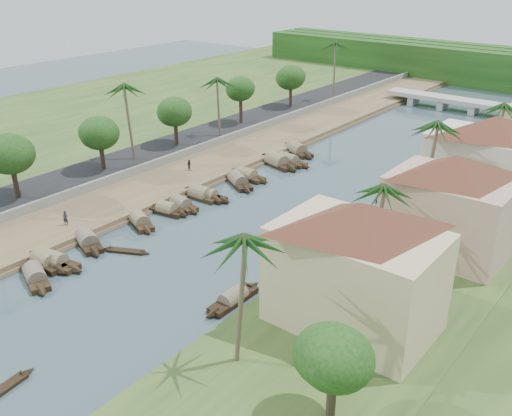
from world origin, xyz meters
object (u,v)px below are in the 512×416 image
Objects in this scene: person_near at (65,218)px; bridge at (459,102)px; building_near at (356,265)px; sampan_0 at (35,276)px; sampan_1 at (45,261)px.

bridge is at bearing 52.83° from person_near.
sampan_0 is (-26.93, -10.68, -5.97)m from building_near.
sampan_0 is 10.05m from person_near.
bridge is 85.06m from sampan_0.
person_near is at bearing -174.97° from building_near.
sampan_1 is at bearing -77.74° from person_near.
sampan_0 is 1.08× the size of sampan_1.
bridge reaches higher than sampan_0.
building_near is at bearing -75.61° from bridge.
building_near is at bearing -21.68° from person_near.
person_near is at bearing -100.46° from bridge.
building_near is at bearing 17.47° from sampan_1.
bridge is 1.89× the size of building_near.
building_near is 2.08× the size of sampan_1.
sampan_1 is at bearing -96.66° from bridge.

